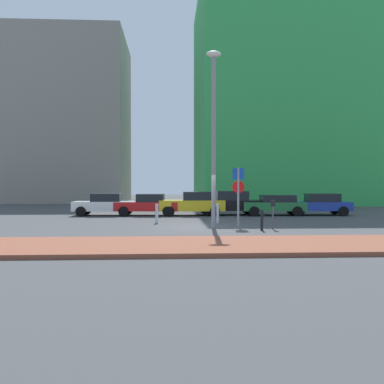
{
  "coord_description": "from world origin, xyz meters",
  "views": [
    {
      "loc": [
        -1.39,
        -20.08,
        2.09
      ],
      "look_at": [
        -0.15,
        3.31,
        1.62
      ],
      "focal_mm": 39.3,
      "sensor_mm": 36.0,
      "label": 1
    }
  ],
  "objects": [
    {
      "name": "parked_car_blue",
      "position": [
        8.47,
        7.17,
        0.75
      ],
      "size": [
        4.22,
        2.22,
        1.43
      ],
      "color": "#1E389E",
      "rests_on": "ground"
    },
    {
      "name": "traffic_bollard_near",
      "position": [
        -2.08,
        2.13,
        0.51
      ],
      "size": [
        0.16,
        0.16,
        1.02
      ],
      "primitive_type": "cylinder",
      "color": "#B7B7BC",
      "rests_on": "ground"
    },
    {
      "name": "parking_sign_post",
      "position": [
        1.9,
        -0.06,
        1.8
      ],
      "size": [
        0.6,
        0.1,
        2.86
      ],
      "color": "gray",
      "rests_on": "ground"
    },
    {
      "name": "traffic_bollard_far",
      "position": [
        1.14,
        1.95,
        0.53
      ],
      "size": [
        0.14,
        0.14,
        1.05
      ],
      "primitive_type": "cylinder",
      "color": "#B7B7BC",
      "rests_on": "ground"
    },
    {
      "name": "building_colorful_midrise",
      "position": [
        11.22,
        25.72,
        11.28
      ],
      "size": [
        18.98,
        17.01,
        22.57
      ],
      "primitive_type": "cube",
      "color": "green",
      "rests_on": "ground"
    },
    {
      "name": "parked_car_black",
      "position": [
        2.54,
        7.66,
        0.81
      ],
      "size": [
        4.27,
        2.01,
        1.6
      ],
      "color": "black",
      "rests_on": "ground"
    },
    {
      "name": "parked_car_yellow",
      "position": [
        0.14,
        7.37,
        0.79
      ],
      "size": [
        4.27,
        2.01,
        1.55
      ],
      "color": "gold",
      "rests_on": "ground"
    },
    {
      "name": "sidewalk_brick",
      "position": [
        0.0,
        -6.47,
        0.07
      ],
      "size": [
        40.0,
        3.93,
        0.14
      ],
      "primitive_type": "cube",
      "color": "brown",
      "rests_on": "ground"
    },
    {
      "name": "parked_car_white",
      "position": [
        -5.63,
        7.62,
        0.75
      ],
      "size": [
        3.96,
        1.96,
        1.44
      ],
      "color": "white",
      "rests_on": "ground"
    },
    {
      "name": "parked_car_red",
      "position": [
        -2.83,
        7.49,
        0.72
      ],
      "size": [
        4.19,
        2.15,
        1.42
      ],
      "color": "red",
      "rests_on": "ground"
    },
    {
      "name": "parked_car_green",
      "position": [
        5.48,
        7.16,
        0.72
      ],
      "size": [
        4.13,
        2.04,
        1.34
      ],
      "color": "#237238",
      "rests_on": "ground"
    },
    {
      "name": "building_under_construction",
      "position": [
        -13.63,
        29.71,
        9.42
      ],
      "size": [
        14.28,
        12.15,
        18.83
      ],
      "primitive_type": "cube",
      "color": "gray",
      "rests_on": "ground"
    },
    {
      "name": "traffic_bollard_mid",
      "position": [
        2.7,
        -1.66,
        0.46
      ],
      "size": [
        0.13,
        0.13,
        0.93
      ],
      "primitive_type": "cylinder",
      "color": "black",
      "rests_on": "ground"
    },
    {
      "name": "parking_meter",
      "position": [
        3.32,
        -1.15,
        0.86
      ],
      "size": [
        0.18,
        0.14,
        1.33
      ],
      "color": "#4C4C51",
      "rests_on": "ground"
    },
    {
      "name": "street_lamp",
      "position": [
        0.66,
        -0.43,
        4.79
      ],
      "size": [
        0.7,
        0.36,
        8.3
      ],
      "color": "gray",
      "rests_on": "ground"
    },
    {
      "name": "ground_plane",
      "position": [
        0.0,
        0.0,
        0.0
      ],
      "size": [
        120.0,
        120.0,
        0.0
      ],
      "primitive_type": "plane",
      "color": "#424244"
    }
  ]
}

